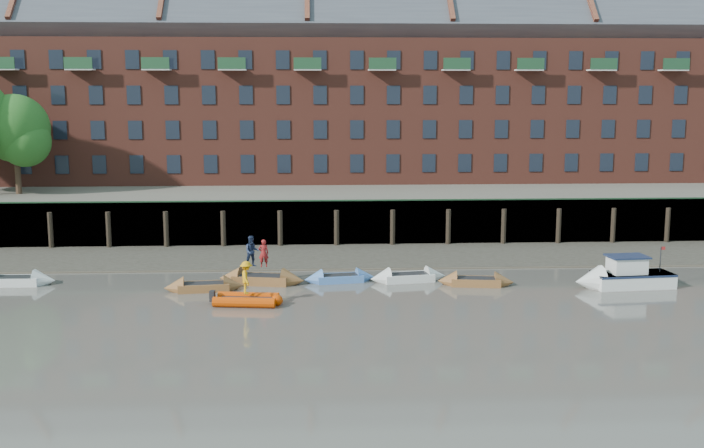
{
  "coord_description": "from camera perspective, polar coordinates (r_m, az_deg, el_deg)",
  "views": [
    {
      "loc": [
        0.23,
        -35.81,
        11.04
      ],
      "look_at": [
        2.61,
        12.0,
        3.2
      ],
      "focal_mm": 42.0,
      "sensor_mm": 36.0,
      "label": 1
    }
  ],
  "objects": [
    {
      "name": "rowboat_2",
      "position": [
        46.51,
        -10.22,
        -4.3
      ],
      "size": [
        4.47,
        1.75,
        1.26
      ],
      "rotation": [
        0.0,
        0.0,
        0.11
      ],
      "color": "brown",
      "rests_on": "ground"
    },
    {
      "name": "person_rib_crew",
      "position": [
        42.98,
        -7.33,
        -3.7
      ],
      "size": [
        0.8,
        1.19,
        1.71
      ],
      "primitive_type": "imported",
      "rotation": [
        0.0,
        0.0,
        1.73
      ],
      "color": "orange",
      "rests_on": "rib_tender"
    },
    {
      "name": "rowboat_0",
      "position": [
        50.92,
        -22.39,
        -3.66
      ],
      "size": [
        4.71,
        1.41,
        1.36
      ],
      "rotation": [
        0.0,
        0.0,
        -0.01
      ],
      "color": "silver",
      "rests_on": "ground"
    },
    {
      "name": "rowboat_6",
      "position": [
        47.53,
        8.56,
        -3.96
      ],
      "size": [
        4.44,
        1.82,
        1.25
      ],
      "rotation": [
        0.0,
        0.0,
        -0.13
      ],
      "color": "brown",
      "rests_on": "ground"
    },
    {
      "name": "rowboat_5",
      "position": [
        48.12,
        3.91,
        -3.7
      ],
      "size": [
        4.66,
        2.02,
        1.31
      ],
      "rotation": [
        0.0,
        0.0,
        0.16
      ],
      "color": "silver",
      "rests_on": "ground"
    },
    {
      "name": "rowboat_4",
      "position": [
        47.87,
        -0.87,
        -3.77
      ],
      "size": [
        4.28,
        1.84,
        1.2
      ],
      "rotation": [
        0.0,
        0.0,
        0.16
      ],
      "color": "#4977BE",
      "rests_on": "ground"
    },
    {
      "name": "motor_launch",
      "position": [
        48.77,
        17.87,
        -3.53
      ],
      "size": [
        5.77,
        2.37,
        2.32
      ],
      "rotation": [
        0.0,
        0.0,
        3.24
      ],
      "color": "silver",
      "rests_on": "ground"
    },
    {
      "name": "apartment_terrace",
      "position": [
        72.82,
        -3.09,
        10.69
      ],
      "size": [
        80.6,
        15.56,
        20.98
      ],
      "color": "brown",
      "rests_on": "bank_terrace"
    },
    {
      "name": "rib_tender",
      "position": [
        43.18,
        -7.14,
        -5.22
      ],
      "size": [
        3.61,
        2.07,
        0.61
      ],
      "rotation": [
        0.0,
        0.0,
        -0.13
      ],
      "color": "#C83A02",
      "rests_on": "ground"
    },
    {
      "name": "bank_terrace",
      "position": [
        72.43,
        -3.01,
        1.8
      ],
      "size": [
        110.0,
        28.0,
        3.2
      ],
      "primitive_type": "cube",
      "color": "#5E594D",
      "rests_on": "ground"
    },
    {
      "name": "foreshore",
      "position": [
        54.93,
        -3.04,
        -2.31
      ],
      "size": [
        110.0,
        8.0,
        0.5
      ],
      "primitive_type": "cube",
      "color": "#3D382F",
      "rests_on": "ground"
    },
    {
      "name": "rowboat_3",
      "position": [
        47.68,
        -6.29,
        -3.83
      ],
      "size": [
        5.17,
        2.37,
        1.45
      ],
      "rotation": [
        0.0,
        0.0,
        -0.19
      ],
      "color": "brown",
      "rests_on": "ground"
    },
    {
      "name": "mud_band",
      "position": [
        51.6,
        -3.05,
        -3.06
      ],
      "size": [
        110.0,
        1.6,
        0.1
      ],
      "primitive_type": "cube",
      "color": "#4C4336",
      "rests_on": "ground"
    },
    {
      "name": "ground",
      "position": [
        37.47,
        -3.11,
        -7.85
      ],
      "size": [
        220.0,
        220.0,
        0.0
      ],
      "primitive_type": "plane",
      "color": "#59544D",
      "rests_on": "ground"
    },
    {
      "name": "person_rower_a",
      "position": [
        47.4,
        -6.15,
        -2.02
      ],
      "size": [
        0.63,
        0.46,
        1.61
      ],
      "primitive_type": "imported",
      "rotation": [
        0.0,
        0.0,
        3.28
      ],
      "color": "maroon",
      "rests_on": "rowboat_3"
    },
    {
      "name": "person_rower_b",
      "position": [
        47.53,
        -6.94,
        -1.89
      ],
      "size": [
        1.0,
        0.85,
        1.8
      ],
      "primitive_type": "imported",
      "rotation": [
        0.0,
        0.0,
        0.21
      ],
      "color": "#19233F",
      "rests_on": "rowboat_3"
    },
    {
      "name": "river_wall",
      "position": [
        58.95,
        -3.04,
        0.07
      ],
      "size": [
        110.0,
        1.23,
        3.3
      ],
      "color": "#2D2A26",
      "rests_on": "ground"
    }
  ]
}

